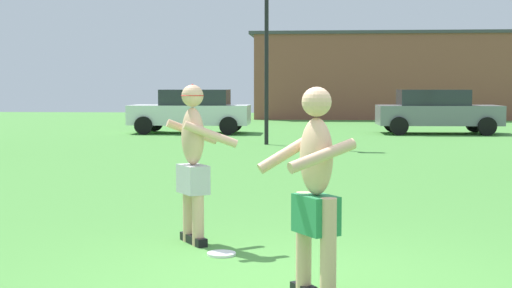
# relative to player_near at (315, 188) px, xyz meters

# --- Properties ---
(ground_plane) EXTENTS (80.00, 80.00, 0.00)m
(ground_plane) POSITION_rel_player_near_xyz_m (-0.20, 0.39, -0.92)
(ground_plane) COLOR #4C8E3D
(player_near) EXTENTS (0.81, 0.75, 1.74)m
(player_near) POSITION_rel_player_near_xyz_m (0.00, 0.00, 0.00)
(player_near) COLOR black
(player_near) RESTS_ON ground_plane
(player_in_gray) EXTENTS (0.86, 0.70, 1.76)m
(player_in_gray) POSITION_rel_player_near_xyz_m (-1.34, 2.08, 0.06)
(player_in_gray) COLOR black
(player_in_gray) RESTS_ON ground_plane
(frisbee) EXTENTS (0.30, 0.30, 0.03)m
(frisbee) POSITION_rel_player_near_xyz_m (-0.96, 1.54, -0.91)
(frisbee) COLOR white
(frisbee) RESTS_ON ground_plane
(car_white_near_post) EXTENTS (4.32, 2.06, 1.58)m
(car_white_near_post) POSITION_rel_player_near_xyz_m (-4.52, 20.63, -0.10)
(car_white_near_post) COLOR white
(car_white_near_post) RESTS_ON ground_plane
(car_gray_mid_lot) EXTENTS (4.35, 2.12, 1.58)m
(car_gray_mid_lot) POSITION_rel_player_near_xyz_m (4.29, 21.01, -0.10)
(car_gray_mid_lot) COLOR slate
(car_gray_mid_lot) RESTS_ON ground_plane
(lamp_post) EXTENTS (0.60, 0.24, 5.83)m
(lamp_post) POSITION_rel_player_near_xyz_m (-1.46, 15.73, 2.64)
(lamp_post) COLOR black
(lamp_post) RESTS_ON ground_plane
(outbuilding_behind_lot) EXTENTS (13.51, 4.45, 4.43)m
(outbuilding_behind_lot) POSITION_rel_player_near_xyz_m (3.36, 33.26, 1.30)
(outbuilding_behind_lot) COLOR brown
(outbuilding_behind_lot) RESTS_ON ground_plane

